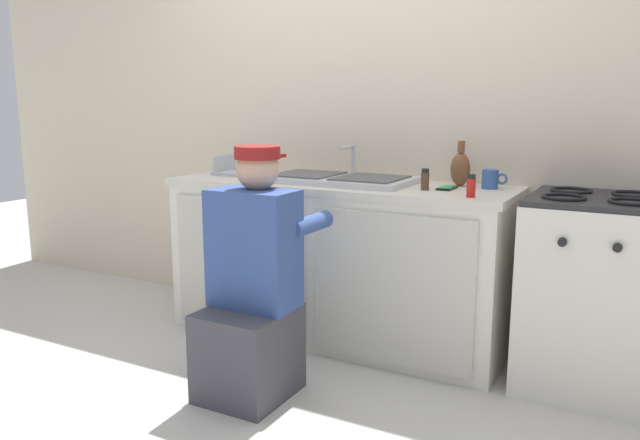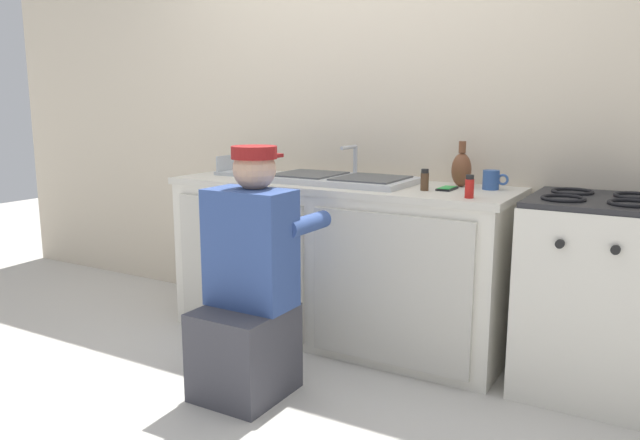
% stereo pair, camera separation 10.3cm
% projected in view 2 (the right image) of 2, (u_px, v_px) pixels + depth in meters
% --- Properties ---
extents(ground_plane, '(12.00, 12.00, 0.00)m').
position_uv_depth(ground_plane, '(310.00, 354.00, 3.25)').
color(ground_plane, beige).
extents(back_wall, '(6.00, 0.10, 2.50)m').
position_uv_depth(back_wall, '(369.00, 109.00, 3.56)').
color(back_wall, beige).
rests_on(back_wall, ground_plane).
extents(counter_cabinet, '(1.84, 0.62, 0.83)m').
position_uv_depth(counter_cabinet, '(338.00, 264.00, 3.42)').
color(counter_cabinet, silver).
rests_on(counter_cabinet, ground_plane).
extents(countertop, '(1.88, 0.62, 0.04)m').
position_uv_depth(countertop, '(339.00, 186.00, 3.34)').
color(countertop, beige).
rests_on(countertop, counter_cabinet).
extents(sink_double_basin, '(0.80, 0.44, 0.19)m').
position_uv_depth(sink_double_basin, '(339.00, 179.00, 3.34)').
color(sink_double_basin, silver).
rests_on(sink_double_basin, countertop).
extents(stove_range, '(0.58, 0.62, 0.89)m').
position_uv_depth(stove_range, '(592.00, 295.00, 2.78)').
color(stove_range, silver).
rests_on(stove_range, ground_plane).
extents(plumber_person, '(0.42, 0.61, 1.10)m').
position_uv_depth(plumber_person, '(249.00, 293.00, 2.75)').
color(plumber_person, '#3F3F47').
rests_on(plumber_person, ground_plane).
extents(dish_rack_tray, '(0.28, 0.22, 0.11)m').
position_uv_depth(dish_rack_tray, '(244.00, 171.00, 3.68)').
color(dish_rack_tray, '#B2B7BC').
rests_on(dish_rack_tray, countertop).
extents(vase_decorative, '(0.10, 0.10, 0.23)m').
position_uv_depth(vase_decorative, '(461.00, 169.00, 3.15)').
color(vase_decorative, brown).
rests_on(vase_decorative, countertop).
extents(spice_bottle_pepper, '(0.04, 0.04, 0.10)m').
position_uv_depth(spice_bottle_pepper, '(425.00, 180.00, 3.02)').
color(spice_bottle_pepper, '#513823').
rests_on(spice_bottle_pepper, countertop).
extents(cell_phone, '(0.07, 0.14, 0.01)m').
position_uv_depth(cell_phone, '(447.00, 188.00, 3.05)').
color(cell_phone, black).
rests_on(cell_phone, countertop).
extents(spice_bottle_red, '(0.04, 0.04, 0.10)m').
position_uv_depth(spice_bottle_red, '(470.00, 187.00, 2.78)').
color(spice_bottle_red, red).
rests_on(spice_bottle_red, countertop).
extents(coffee_mug, '(0.13, 0.08, 0.09)m').
position_uv_depth(coffee_mug, '(492.00, 180.00, 3.05)').
color(coffee_mug, '#335699').
rests_on(coffee_mug, countertop).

